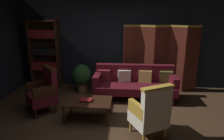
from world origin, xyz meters
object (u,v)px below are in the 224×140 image
object	(u,v)px
folding_screen	(161,57)
book_red_leather	(86,100)
coffee_table	(88,103)
potted_plant	(82,77)
bookshelf	(45,52)
armchair_wing_left	(44,91)
velvet_couch	(135,82)
armchair_gilt_accent	(150,112)

from	to	relation	value
folding_screen	book_red_leather	bearing A→B (deg)	-133.58
coffee_table	potted_plant	xyz separation A→B (m)	(-0.47, 1.49, 0.11)
bookshelf	potted_plant	bearing A→B (deg)	-21.27
armchair_wing_left	potted_plant	world-z (taller)	armchair_wing_left
coffee_table	potted_plant	distance (m)	1.57
bookshelf	armchair_wing_left	world-z (taller)	bookshelf
velvet_couch	potted_plant	xyz separation A→B (m)	(-1.49, 0.27, 0.02)
bookshelf	velvet_couch	size ratio (longest dim) A/B	0.97
bookshelf	velvet_couch	world-z (taller)	bookshelf
velvet_couch	armchair_wing_left	bearing A→B (deg)	-155.60
bookshelf	armchair_gilt_accent	size ratio (longest dim) A/B	1.97
potted_plant	folding_screen	bearing A→B (deg)	10.46
folding_screen	bookshelf	size ratio (longest dim) A/B	1.05
folding_screen	armchair_wing_left	world-z (taller)	folding_screen
book_red_leather	coffee_table	bearing A→B (deg)	7.77
coffee_table	armchair_wing_left	size ratio (longest dim) A/B	0.96
armchair_gilt_accent	armchair_wing_left	world-z (taller)	same
armchair_wing_left	folding_screen	bearing A→B (deg)	29.75
bookshelf	coffee_table	distance (m)	2.68
bookshelf	potted_plant	world-z (taller)	bookshelf
velvet_couch	potted_plant	world-z (taller)	velvet_couch
bookshelf	potted_plant	size ratio (longest dim) A/B	2.46
velvet_couch	armchair_gilt_accent	size ratio (longest dim) A/B	2.04
velvet_couch	armchair_gilt_accent	bearing A→B (deg)	-82.50
coffee_table	book_red_leather	xyz separation A→B (m)	(-0.04, -0.00, 0.07)
armchair_gilt_accent	book_red_leather	bearing A→B (deg)	156.91
armchair_gilt_accent	book_red_leather	xyz separation A→B (m)	(-1.29, 0.55, -0.05)
velvet_couch	book_red_leather	xyz separation A→B (m)	(-1.06, -1.23, -0.02)
coffee_table	velvet_couch	bearing A→B (deg)	50.18
book_red_leather	armchair_gilt_accent	bearing A→B (deg)	-23.09
armchair_wing_left	potted_plant	distance (m)	1.35
armchair_wing_left	armchair_gilt_accent	bearing A→B (deg)	-19.79
folding_screen	coffee_table	world-z (taller)	folding_screen
bookshelf	coffee_table	size ratio (longest dim) A/B	2.05
bookshelf	armchair_gilt_accent	xyz separation A→B (m)	(2.93, -2.52, -0.59)
coffee_table	folding_screen	bearing A→B (deg)	46.92
folding_screen	bookshelf	xyz separation A→B (m)	(-3.46, 0.06, 0.09)
bookshelf	book_red_leather	distance (m)	2.64
folding_screen	potted_plant	xyz separation A→B (m)	(-2.25, -0.42, -0.50)
armchair_wing_left	potted_plant	xyz separation A→B (m)	(0.60, 1.21, -0.01)
coffee_table	book_red_leather	world-z (taller)	book_red_leather
coffee_table	bookshelf	bearing A→B (deg)	130.55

